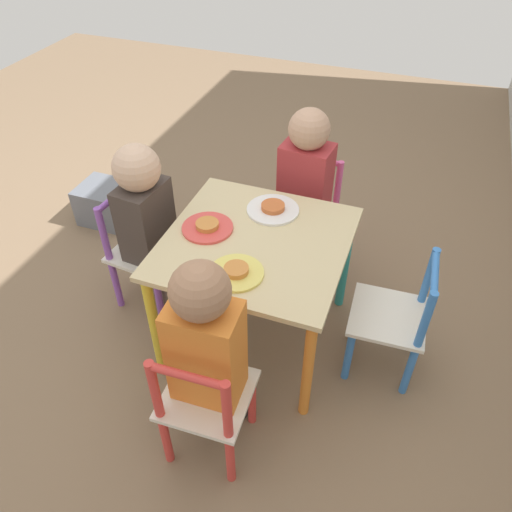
# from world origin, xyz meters

# --- Properties ---
(ground_plane) EXTENTS (6.00, 6.00, 0.00)m
(ground_plane) POSITION_xyz_m (0.00, 0.00, 0.00)
(ground_plane) COLOR #7F664C
(kids_table) EXTENTS (0.62, 0.62, 0.48)m
(kids_table) POSITION_xyz_m (0.00, 0.00, 0.42)
(kids_table) COLOR beige
(kids_table) RESTS_ON ground_plane
(chair_red) EXTENTS (0.27, 0.27, 0.51)m
(chair_red) POSITION_xyz_m (0.51, 0.02, 0.25)
(chair_red) COLOR silver
(chair_red) RESTS_ON ground_plane
(chair_pink) EXTENTS (0.28, 0.28, 0.51)m
(chair_pink) POSITION_xyz_m (-0.51, 0.05, 0.25)
(chair_pink) COLOR silver
(chair_pink) RESTS_ON ground_plane
(chair_purple) EXTENTS (0.28, 0.28, 0.51)m
(chair_purple) POSITION_xyz_m (-0.05, -0.51, 0.25)
(chair_purple) COLOR silver
(chair_purple) RESTS_ON ground_plane
(chair_blue) EXTENTS (0.27, 0.27, 0.51)m
(chair_blue) POSITION_xyz_m (-0.02, 0.51, 0.25)
(chair_blue) COLOR silver
(chair_blue) RESTS_ON ground_plane
(child_right) EXTENTS (0.22, 0.21, 0.76)m
(child_right) POSITION_xyz_m (0.45, 0.02, 0.45)
(child_right) COLOR #38383D
(child_right) RESTS_ON ground_plane
(child_left) EXTENTS (0.22, 0.21, 0.77)m
(child_left) POSITION_xyz_m (-0.45, 0.05, 0.46)
(child_left) COLOR #4C608E
(child_left) RESTS_ON ground_plane
(child_front) EXTENTS (0.21, 0.23, 0.74)m
(child_front) POSITION_xyz_m (-0.04, -0.45, 0.45)
(child_front) COLOR #7A6B5B
(child_front) RESTS_ON ground_plane
(plate_right) EXTENTS (0.18, 0.18, 0.03)m
(plate_right) POSITION_xyz_m (0.18, 0.00, 0.49)
(plate_right) COLOR #EADB66
(plate_right) RESTS_ON kids_table
(plate_left) EXTENTS (0.19, 0.19, 0.03)m
(plate_left) POSITION_xyz_m (-0.18, 0.00, 0.49)
(plate_left) COLOR white
(plate_left) RESTS_ON kids_table
(plate_front) EXTENTS (0.18, 0.18, 0.03)m
(plate_front) POSITION_xyz_m (-0.00, -0.18, 0.49)
(plate_front) COLOR #E54C47
(plate_front) RESTS_ON kids_table
(storage_bin) EXTENTS (0.22, 0.25, 0.19)m
(storage_bin) POSITION_xyz_m (-0.47, -0.99, 0.10)
(storage_bin) COLOR slate
(storage_bin) RESTS_ON ground_plane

